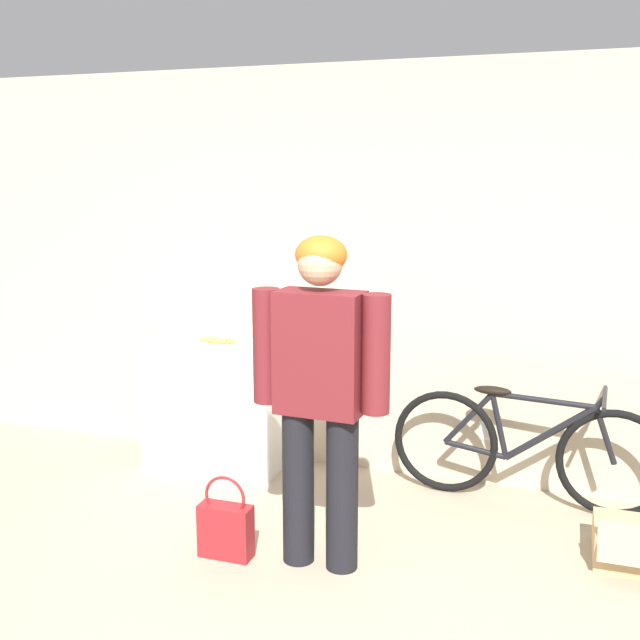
{
  "coord_description": "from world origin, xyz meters",
  "views": [
    {
      "loc": [
        0.98,
        -2.11,
        1.94
      ],
      "look_at": [
        -0.12,
        1.17,
        1.25
      ],
      "focal_mm": 42.0,
      "sensor_mm": 36.0,
      "label": 1
    }
  ],
  "objects_px": {
    "bicycle": "(526,448)",
    "handbag": "(226,528)",
    "cardboard_box": "(639,545)",
    "person": "(320,381)",
    "banana": "(217,340)"
  },
  "relations": [
    {
      "from": "bicycle",
      "to": "cardboard_box",
      "type": "distance_m",
      "value": 0.83
    },
    {
      "from": "bicycle",
      "to": "handbag",
      "type": "relative_size",
      "value": 3.67
    },
    {
      "from": "person",
      "to": "handbag",
      "type": "xyz_separation_m",
      "value": [
        -0.48,
        -0.09,
        -0.8
      ]
    },
    {
      "from": "banana",
      "to": "cardboard_box",
      "type": "bearing_deg",
      "value": -11.47
    },
    {
      "from": "person",
      "to": "handbag",
      "type": "bearing_deg",
      "value": -166.6
    },
    {
      "from": "banana",
      "to": "person",
      "type": "bearing_deg",
      "value": -44.53
    },
    {
      "from": "cardboard_box",
      "to": "bicycle",
      "type": "bearing_deg",
      "value": 138.43
    },
    {
      "from": "handbag",
      "to": "bicycle",
      "type": "bearing_deg",
      "value": 38.89
    },
    {
      "from": "handbag",
      "to": "cardboard_box",
      "type": "bearing_deg",
      "value": 16.87
    },
    {
      "from": "bicycle",
      "to": "cardboard_box",
      "type": "relative_size",
      "value": 3.64
    },
    {
      "from": "person",
      "to": "bicycle",
      "type": "distance_m",
      "value": 1.53
    },
    {
      "from": "cardboard_box",
      "to": "person",
      "type": "bearing_deg",
      "value": -161.18
    },
    {
      "from": "bicycle",
      "to": "banana",
      "type": "xyz_separation_m",
      "value": [
        -1.99,
        -0.0,
        0.51
      ]
    },
    {
      "from": "handbag",
      "to": "cardboard_box",
      "type": "relative_size",
      "value": 0.99
    },
    {
      "from": "person",
      "to": "handbag",
      "type": "relative_size",
      "value": 3.78
    }
  ]
}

